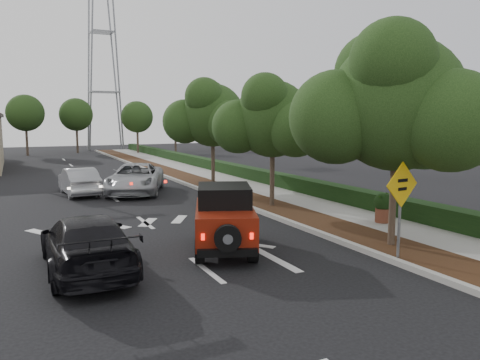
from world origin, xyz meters
TOP-DOWN VIEW (x-y plane):
  - ground at (0.00, 0.00)m, footprint 120.00×120.00m
  - curb at (4.60, 12.00)m, footprint 0.20×70.00m
  - planting_strip at (5.60, 12.00)m, footprint 1.80×70.00m
  - sidewalk at (7.50, 12.00)m, footprint 2.00×70.00m
  - hedge at (8.90, 12.00)m, footprint 0.80×70.00m
  - transmission_tower at (6.00, 48.00)m, footprint 7.00×4.00m
  - street_tree_near at (5.60, -0.50)m, footprint 3.80×3.80m
  - street_tree_mid at (5.60, 6.50)m, footprint 3.20×3.20m
  - street_tree_far at (5.60, 13.00)m, footprint 3.40×3.40m
  - red_jeep at (1.17, 1.52)m, footprint 2.72×3.80m
  - silver_suv_ahead at (1.35, 13.11)m, footprint 4.27×5.93m
  - black_suv_oncoming at (-2.68, 1.23)m, footprint 1.99×4.86m
  - silver_sedan_oncoming at (-1.33, 13.80)m, footprint 1.66×4.18m
  - speed_hump_sign at (4.80, -1.61)m, footprint 1.18×0.17m
  - terracotta_planter at (7.46, 1.88)m, footprint 0.64×0.64m

SIDE VIEW (x-z plane):
  - ground at x=0.00m, z-range 0.00..0.00m
  - transmission_tower at x=6.00m, z-range -14.00..14.00m
  - street_tree_near at x=5.60m, z-range -2.96..2.96m
  - street_tree_mid at x=5.60m, z-range -2.66..2.66m
  - street_tree_far at x=5.60m, z-range -2.81..2.81m
  - planting_strip at x=5.60m, z-range 0.00..0.12m
  - sidewalk at x=7.50m, z-range 0.00..0.12m
  - curb at x=4.60m, z-range 0.00..0.15m
  - hedge at x=8.90m, z-range 0.00..0.80m
  - silver_sedan_oncoming at x=-1.33m, z-range 0.00..1.35m
  - black_suv_oncoming at x=-2.68m, z-range 0.00..1.41m
  - terracotta_planter at x=7.46m, z-range 0.19..1.30m
  - silver_suv_ahead at x=1.35m, z-range 0.00..1.50m
  - red_jeep at x=1.17m, z-range 0.01..1.87m
  - speed_hump_sign at x=4.80m, z-range 0.49..3.02m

